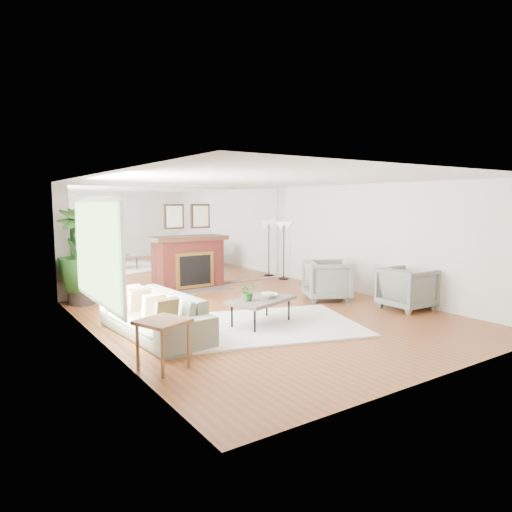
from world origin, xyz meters
TOP-DOWN VIEW (x-y plane):
  - ground at (0.00, 0.00)m, footprint 7.00×7.00m
  - wall_left at (-2.99, 0.00)m, footprint 0.02×7.00m
  - wall_right at (2.99, 0.00)m, footprint 0.02×7.00m
  - wall_back at (0.00, 3.49)m, footprint 6.00×0.02m
  - mirror_panel at (0.00, 3.47)m, footprint 5.40×0.04m
  - window_panel at (-2.96, 0.40)m, footprint 0.04×2.40m
  - fireplace at (0.00, 3.26)m, footprint 1.85×0.83m
  - area_rug at (-0.46, -0.49)m, footprint 3.64×3.06m
  - coffee_table at (-0.47, -0.40)m, footprint 1.31×1.00m
  - sofa at (-2.22, 0.01)m, footprint 1.08×2.38m
  - armchair_back at (1.88, 0.50)m, footprint 1.25×1.24m
  - armchair_front at (2.60, -1.00)m, footprint 0.93×0.91m
  - side_table at (-2.65, -1.40)m, footprint 0.72×0.72m
  - potted_ficus at (-2.60, 3.02)m, footprint 1.20×1.20m
  - floor_lamp at (2.68, 3.10)m, footprint 0.51×0.28m
  - tabletop_plant at (-0.74, -0.40)m, footprint 0.33×0.30m
  - fruit_bowl at (-0.29, -0.42)m, footprint 0.28×0.28m
  - book at (-0.21, -0.19)m, footprint 0.28×0.32m

SIDE VIEW (x-z plane):
  - ground at x=0.00m, z-range 0.00..0.00m
  - area_rug at x=-0.46m, z-range 0.00..0.03m
  - sofa at x=-2.22m, z-range 0.00..0.68m
  - armchair_front at x=2.60m, z-range 0.00..0.83m
  - coffee_table at x=-0.47m, z-range 0.19..0.66m
  - armchair_back at x=1.88m, z-range 0.00..0.85m
  - book at x=-0.21m, z-range 0.46..0.48m
  - fruit_bowl at x=-0.29m, z-range 0.46..0.53m
  - side_table at x=-2.65m, z-range 0.22..0.85m
  - tabletop_plant at x=-0.74m, z-range 0.46..0.78m
  - fireplace at x=0.00m, z-range -0.37..1.68m
  - potted_ficus at x=-2.60m, z-range 0.07..2.04m
  - wall_left at x=-2.99m, z-range 0.00..2.50m
  - wall_right at x=2.99m, z-range 0.00..2.50m
  - wall_back at x=0.00m, z-range 0.00..2.50m
  - mirror_panel at x=0.00m, z-range 0.05..2.45m
  - floor_lamp at x=2.68m, z-range 0.56..2.13m
  - window_panel at x=-2.96m, z-range 0.60..2.10m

